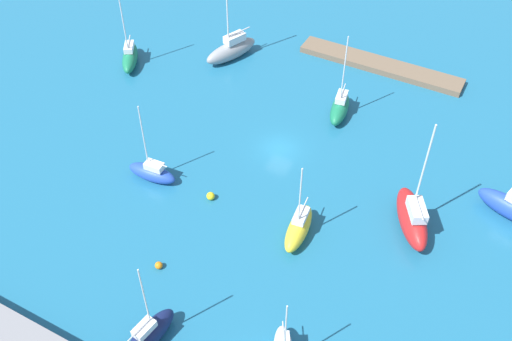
% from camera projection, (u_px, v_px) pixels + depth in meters
% --- Properties ---
extents(water, '(160.00, 160.00, 0.00)m').
position_uv_depth(water, '(280.00, 149.00, 63.84)').
color(water, '#1E668C').
rests_on(water, ground).
extents(pier_dock, '(20.89, 3.12, 0.76)m').
position_uv_depth(pier_dock, '(380.00, 65.00, 74.44)').
color(pier_dock, brown).
rests_on(pier_dock, ground).
extents(sailboat_green_lone_north, '(2.90, 6.09, 10.61)m').
position_uv_depth(sailboat_green_lone_north, '(340.00, 108.00, 67.17)').
color(sailboat_green_lone_north, '#19724C').
rests_on(sailboat_green_lone_north, water).
extents(sailboat_blue_near_pier, '(5.39, 2.17, 9.37)m').
position_uv_depth(sailboat_blue_near_pier, '(152.00, 172.00, 59.91)').
color(sailboat_blue_near_pier, '#2347B2').
rests_on(sailboat_blue_near_pier, water).
extents(sailboat_gray_along_channel, '(4.88, 7.93, 13.30)m').
position_uv_depth(sailboat_gray_along_channel, '(231.00, 49.00, 75.31)').
color(sailboat_gray_along_channel, gray).
rests_on(sailboat_gray_along_channel, water).
extents(sailboat_navy_off_beacon, '(2.46, 5.44, 9.28)m').
position_uv_depth(sailboat_navy_off_beacon, '(150.00, 333.00, 46.75)').
color(sailboat_navy_off_beacon, '#141E4C').
rests_on(sailboat_navy_off_beacon, water).
extents(sailboat_red_mid_basin, '(5.80, 7.69, 12.45)m').
position_uv_depth(sailboat_red_mid_basin, '(412.00, 217.00, 54.84)').
color(sailboat_red_mid_basin, red).
rests_on(sailboat_red_mid_basin, water).
extents(sailboat_green_west_end, '(4.78, 6.38, 11.33)m').
position_uv_depth(sailboat_green_west_end, '(130.00, 57.00, 74.51)').
color(sailboat_green_west_end, '#19724C').
rests_on(sailboat_green_west_end, water).
extents(sailboat_yellow_lone_south, '(2.49, 6.02, 9.04)m').
position_uv_depth(sailboat_yellow_lone_south, '(299.00, 227.00, 54.53)').
color(sailboat_yellow_lone_south, yellow).
rests_on(sailboat_yellow_lone_south, water).
extents(sailboat_blue_east_end, '(6.92, 3.66, 10.96)m').
position_uv_depth(sailboat_blue_east_end, '(511.00, 207.00, 56.16)').
color(sailboat_blue_east_end, '#2347B2').
rests_on(sailboat_blue_east_end, water).
extents(mooring_buoy_orange, '(0.70, 0.70, 0.70)m').
position_uv_depth(mooring_buoy_orange, '(159.00, 265.00, 52.39)').
color(mooring_buoy_orange, orange).
rests_on(mooring_buoy_orange, water).
extents(mooring_buoy_yellow, '(0.82, 0.82, 0.82)m').
position_uv_depth(mooring_buoy_yellow, '(211.00, 196.00, 58.30)').
color(mooring_buoy_yellow, yellow).
rests_on(mooring_buoy_yellow, water).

